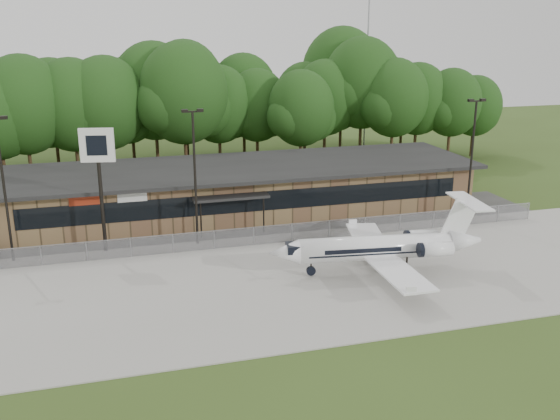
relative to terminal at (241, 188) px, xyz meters
name	(u,v)px	position (x,y,z in m)	size (l,w,h in m)	color
ground	(337,337)	(0.00, -23.94, -2.18)	(160.00, 160.00, 0.00)	#364B1B
apron	(294,280)	(0.00, -15.94, -2.14)	(64.00, 18.00, 0.08)	#9E9B93
parking_lot	(253,227)	(0.00, -4.44, -2.15)	(50.00, 9.00, 0.06)	#383835
terminal	(241,188)	(0.00, 0.00, 0.00)	(41.00, 11.65, 4.30)	olive
fence	(267,235)	(0.00, -8.94, -1.40)	(46.00, 0.04, 1.52)	gray
treeline	(206,103)	(0.00, 18.06, 5.32)	(72.00, 12.00, 15.00)	#1D3A12
radio_mast	(367,52)	(22.00, 24.06, 10.32)	(0.20, 0.20, 25.00)	gray
light_pole_left	(3,179)	(-18.00, -7.44, 3.80)	(1.55, 0.30, 10.23)	black
light_pole_mid	(195,168)	(-5.00, -7.44, 3.80)	(1.55, 0.30, 10.23)	black
light_pole_right	(472,151)	(18.00, -7.44, 3.80)	(1.55, 0.30, 10.23)	black
business_jet	(383,248)	(6.06, -16.33, -0.41)	(14.65, 13.10, 4.93)	white
pole_sign	(98,159)	(-11.72, -7.15, 4.80)	(2.40, 0.72, 9.12)	black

